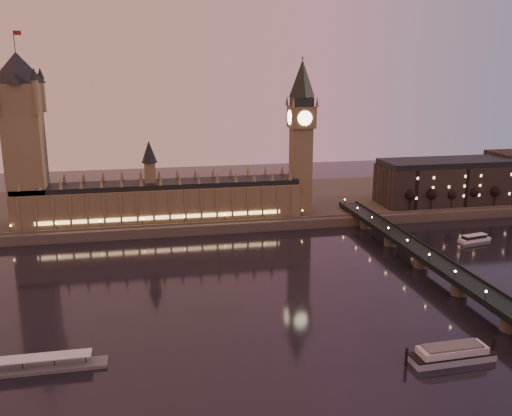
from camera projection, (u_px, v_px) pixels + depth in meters
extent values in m
plane|color=black|center=(259.00, 294.00, 267.64)|extent=(700.00, 700.00, 0.00)
cube|color=#423D35|center=(253.00, 203.00, 429.43)|extent=(560.00, 130.00, 6.00)
cube|color=brown|center=(161.00, 203.00, 370.61)|extent=(180.00, 26.00, 22.00)
cube|color=black|center=(160.00, 184.00, 367.52)|extent=(180.00, 22.00, 3.20)
cube|color=#FFCC7F|center=(162.00, 218.00, 359.26)|extent=(153.00, 0.25, 2.20)
cube|color=brown|center=(26.00, 157.00, 346.97)|extent=(22.00, 22.00, 88.00)
cone|color=black|center=(17.00, 67.00, 333.96)|extent=(31.68, 31.68, 18.00)
cylinder|color=black|center=(14.00, 41.00, 330.27)|extent=(0.44, 0.44, 12.00)
cube|color=maroon|center=(17.00, 33.00, 329.60)|extent=(4.00, 0.15, 2.50)
cube|color=brown|center=(300.00, 171.00, 384.44)|extent=(13.00, 13.00, 58.00)
cube|color=brown|center=(302.00, 117.00, 375.60)|extent=(16.00, 16.00, 14.00)
cylinder|color=#FFEAA5|center=(305.00, 118.00, 367.83)|extent=(9.60, 0.35, 9.60)
cylinder|color=#FFEAA5|center=(290.00, 117.00, 374.01)|extent=(0.35, 9.60, 9.60)
cube|color=black|center=(302.00, 102.00, 373.14)|extent=(13.00, 13.00, 6.00)
cone|color=black|center=(302.00, 78.00, 369.46)|extent=(17.68, 17.68, 24.00)
sphere|color=gold|center=(303.00, 58.00, 366.27)|extent=(2.00, 2.00, 2.00)
cube|color=black|center=(440.00, 265.00, 283.53)|extent=(13.00, 260.00, 2.00)
cube|color=black|center=(428.00, 263.00, 281.94)|extent=(0.60, 260.00, 1.00)
cube|color=black|center=(451.00, 261.00, 284.39)|extent=(0.60, 260.00, 1.00)
cube|color=black|center=(453.00, 184.00, 416.74)|extent=(110.00, 36.00, 28.00)
cube|color=black|center=(455.00, 162.00, 412.81)|extent=(108.00, 34.00, 4.00)
cylinder|color=black|center=(407.00, 204.00, 393.28)|extent=(0.70, 0.70, 9.78)
sphere|color=black|center=(408.00, 197.00, 392.03)|extent=(6.52, 6.52, 6.52)
cylinder|color=black|center=(430.00, 203.00, 396.61)|extent=(0.70, 0.70, 9.78)
sphere|color=black|center=(431.00, 196.00, 395.36)|extent=(6.52, 6.52, 6.52)
cylinder|color=black|center=(453.00, 202.00, 399.94)|extent=(0.70, 0.70, 9.78)
sphere|color=black|center=(453.00, 195.00, 398.69)|extent=(6.52, 6.52, 6.52)
cylinder|color=black|center=(475.00, 201.00, 403.27)|extent=(0.70, 0.70, 9.78)
sphere|color=black|center=(475.00, 194.00, 402.02)|extent=(6.52, 6.52, 6.52)
cylinder|color=black|center=(497.00, 200.00, 406.60)|extent=(0.70, 0.70, 9.78)
sphere|color=black|center=(497.00, 193.00, 405.34)|extent=(6.52, 6.52, 6.52)
cube|color=silver|center=(474.00, 240.00, 347.31)|extent=(21.80, 9.77, 1.93)
cube|color=black|center=(475.00, 237.00, 346.83)|extent=(16.22, 7.68, 1.93)
cube|color=silver|center=(475.00, 235.00, 346.55)|extent=(16.68, 7.98, 0.35)
cube|color=#9AA8C4|center=(452.00, 358.00, 207.35)|extent=(31.73, 9.90, 2.56)
cube|color=black|center=(452.00, 354.00, 206.98)|extent=(31.73, 9.90, 0.49)
cube|color=silver|center=(452.00, 350.00, 206.60)|extent=(25.80, 8.72, 2.56)
cube|color=#595B5E|center=(453.00, 346.00, 206.21)|extent=(21.84, 7.60, 0.69)
cylinder|color=black|center=(406.00, 357.00, 203.80)|extent=(1.08, 1.08, 6.68)
cylinder|color=black|center=(493.00, 346.00, 211.79)|extent=(1.08, 1.08, 6.68)
cube|color=#595B5E|center=(42.00, 368.00, 201.50)|extent=(44.93, 7.49, 1.28)
cube|color=silver|center=(38.00, 357.00, 200.26)|extent=(36.37, 6.42, 0.32)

